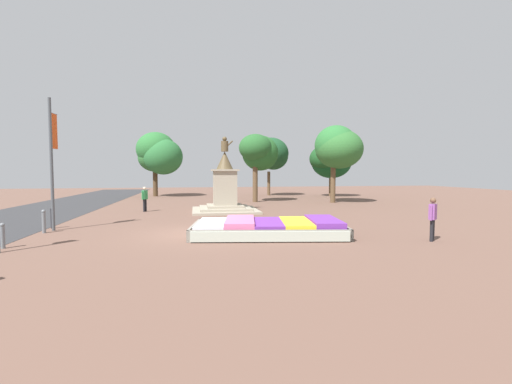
{
  "coord_description": "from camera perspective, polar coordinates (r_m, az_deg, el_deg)",
  "views": [
    {
      "loc": [
        0.06,
        -15.43,
        2.75
      ],
      "look_at": [
        3.43,
        3.48,
        1.63
      ],
      "focal_mm": 24.0,
      "sensor_mm": 36.0,
      "label": 1
    }
  ],
  "objects": [
    {
      "name": "park_tree_mid_canopy",
      "position": [
        39.37,
        12.09,
        5.19
      ],
      "size": [
        4.77,
        4.16,
        5.79
      ],
      "color": "brown",
      "rests_on": "ground_plane"
    },
    {
      "name": "ground_plane",
      "position": [
        15.68,
        -10.25,
        -6.82
      ],
      "size": [
        93.99,
        93.99,
        0.0
      ],
      "primitive_type": "plane",
      "color": "brown"
    },
    {
      "name": "kerb_bollard_north",
      "position": [
        19.46,
        -30.88,
        -3.65
      ],
      "size": [
        0.15,
        0.15,
        1.04
      ],
      "color": "#2D2D33",
      "rests_on": "ground_plane"
    },
    {
      "name": "banner_pole",
      "position": [
        18.61,
        -30.88,
        4.57
      ],
      "size": [
        0.16,
        0.75,
        6.18
      ],
      "color": "#4C5156",
      "rests_on": "ground_plane"
    },
    {
      "name": "park_tree_far_left",
      "position": [
        31.78,
        0.41,
        6.76
      ],
      "size": [
        3.78,
        3.75,
        6.2
      ],
      "color": "brown",
      "rests_on": "ground_plane"
    },
    {
      "name": "park_tree_far_right",
      "position": [
        40.28,
        2.67,
        6.26
      ],
      "size": [
        4.31,
        4.79,
        6.73
      ],
      "color": "brown",
      "rests_on": "ground_plane"
    },
    {
      "name": "kerb_bollard_mid_b",
      "position": [
        18.18,
        -31.87,
        -4.08
      ],
      "size": [
        0.17,
        0.17,
        1.07
      ],
      "color": "slate",
      "rests_on": "ground_plane"
    },
    {
      "name": "park_tree_street_side",
      "position": [
        31.68,
        13.44,
        7.2
      ],
      "size": [
        4.22,
        4.54,
        6.92
      ],
      "color": "brown",
      "rests_on": "ground_plane"
    },
    {
      "name": "kerb_bollard_mid_a",
      "position": [
        15.38,
        -36.58,
        -5.78
      ],
      "size": [
        0.16,
        0.16,
        0.93
      ],
      "color": "slate",
      "rests_on": "ground_plane"
    },
    {
      "name": "park_tree_behind_statue",
      "position": [
        40.06,
        -16.0,
        6.11
      ],
      "size": [
        5.15,
        5.22,
        7.23
      ],
      "color": "#4C3823",
      "rests_on": "ground_plane"
    },
    {
      "name": "pedestrian_crossing_plaza",
      "position": [
        24.97,
        -18.05,
        -0.83
      ],
      "size": [
        0.39,
        0.5,
        1.73
      ],
      "color": "black",
      "rests_on": "ground_plane"
    },
    {
      "name": "statue_monument",
      "position": [
        23.94,
        -5.21,
        -0.07
      ],
      "size": [
        4.49,
        4.49,
        5.2
      ],
      "color": "#9F9581",
      "rests_on": "ground_plane"
    },
    {
      "name": "flower_planter",
      "position": [
        15.06,
        2.24,
        -6.01
      ],
      "size": [
        7.0,
        4.4,
        0.7
      ],
      "color": "#38281C",
      "rests_on": "ground_plane"
    },
    {
      "name": "pedestrian_near_planter",
      "position": [
        15.3,
        27.36,
        -3.56
      ],
      "size": [
        0.47,
        0.41,
        1.74
      ],
      "color": "black",
      "rests_on": "ground_plane"
    }
  ]
}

